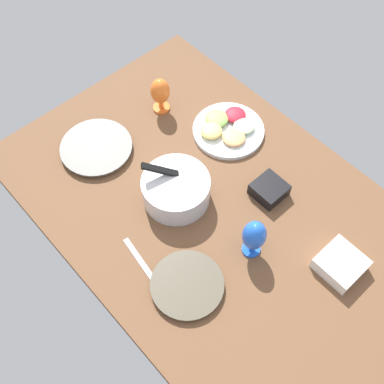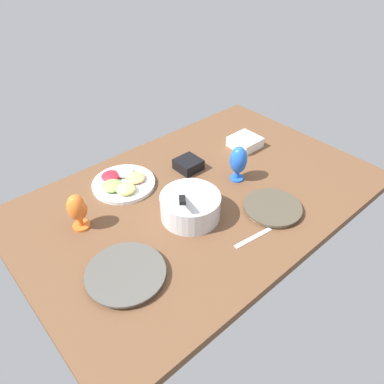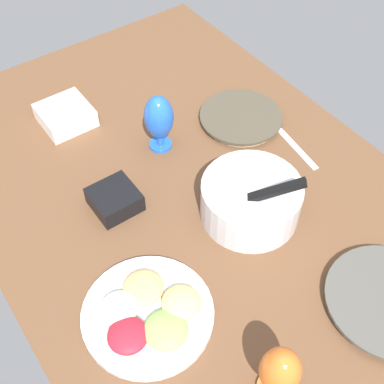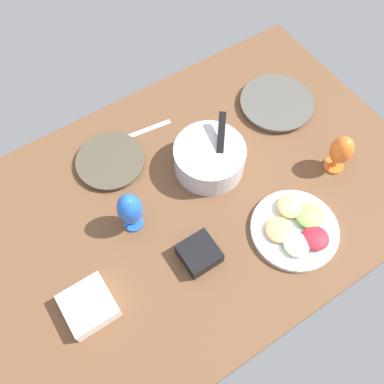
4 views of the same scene
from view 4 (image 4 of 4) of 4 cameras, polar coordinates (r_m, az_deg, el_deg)
ground_plane at (r=147.28cm, az=-0.23°, el=-1.37°), size 160.00×104.00×4.00cm
dinner_plate_left at (r=154.75cm, az=-10.79°, el=4.06°), size 24.42×24.42×2.21cm
dinner_plate_right at (r=170.92cm, az=11.21°, el=11.52°), size 28.24×28.24×2.45cm
mixing_bowl at (r=147.62cm, az=2.34°, el=4.64°), size 24.67×24.67×17.04cm
fruit_platter at (r=142.89cm, az=13.71°, el=-4.65°), size 28.76×28.76×5.07cm
hurricane_glass_blue at (r=133.72cm, az=-8.27°, el=-2.34°), size 8.09×8.09×17.49cm
hurricane_glass_orange at (r=152.89cm, az=19.23°, el=5.15°), size 7.83×7.83×15.91cm
square_bowl_black at (r=134.47cm, az=0.96°, el=-8.15°), size 11.25×11.25×5.17cm
square_bowl_white at (r=133.00cm, az=-13.62°, el=-14.49°), size 14.18×14.18×5.32cm
fork_by_left_plate at (r=162.06cm, az=-5.90°, el=8.32°), size 18.08×4.13×0.60cm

